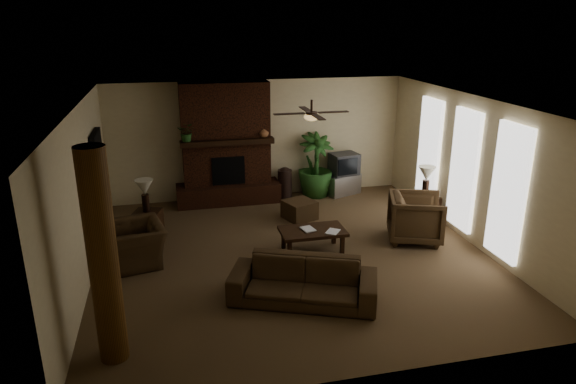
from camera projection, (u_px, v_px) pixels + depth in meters
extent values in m
plane|color=brown|center=(293.00, 255.00, 9.55)|extent=(7.00, 7.00, 0.00)
plane|color=silver|center=(293.00, 103.00, 8.65)|extent=(7.00, 7.00, 0.00)
plane|color=beige|center=(258.00, 139.00, 12.33)|extent=(7.00, 0.00, 7.00)
plane|color=beige|center=(366.00, 275.00, 5.87)|extent=(7.00, 0.00, 7.00)
plane|color=beige|center=(82.00, 198.00, 8.35)|extent=(0.00, 7.00, 7.00)
plane|color=beige|center=(472.00, 170.00, 9.85)|extent=(0.00, 7.00, 7.00)
cube|color=#422011|center=(226.00, 144.00, 11.93)|extent=(2.00, 0.50, 2.80)
cube|color=#422011|center=(229.00, 193.00, 12.21)|extent=(2.40, 0.70, 0.45)
cube|color=black|center=(228.00, 171.00, 11.87)|extent=(0.75, 0.04, 0.65)
cube|color=black|center=(227.00, 142.00, 11.64)|extent=(2.10, 0.28, 0.12)
cube|color=white|center=(429.00, 153.00, 11.33)|extent=(0.08, 0.85, 2.35)
cube|color=white|center=(463.00, 170.00, 10.04)|extent=(0.08, 0.85, 2.35)
cube|color=white|center=(508.00, 193.00, 8.75)|extent=(0.08, 0.85, 2.35)
cylinder|color=brown|center=(103.00, 259.00, 6.25)|extent=(0.36, 0.36, 2.80)
cube|color=black|center=(101.00, 185.00, 10.13)|extent=(0.10, 1.00, 2.10)
cylinder|color=black|center=(312.00, 107.00, 9.05)|extent=(0.04, 0.04, 0.24)
cylinder|color=black|center=(311.00, 113.00, 9.09)|extent=(0.20, 0.20, 0.06)
ellipsoid|color=#F2BF72|center=(311.00, 117.00, 9.11)|extent=(0.26, 0.26, 0.14)
cube|color=black|center=(333.00, 112.00, 9.17)|extent=(0.55, 0.12, 0.01)
cube|color=black|center=(289.00, 114.00, 9.00)|extent=(0.55, 0.12, 0.01)
cube|color=black|center=(306.00, 109.00, 9.46)|extent=(0.12, 0.55, 0.01)
cube|color=black|center=(318.00, 117.00, 8.72)|extent=(0.12, 0.55, 0.01)
imported|color=#43301C|center=(303.00, 275.00, 7.90)|extent=(2.32, 1.45, 0.87)
imported|color=#43301C|center=(135.00, 237.00, 9.14)|extent=(0.93, 1.22, 0.95)
imported|color=#43301C|center=(416.00, 216.00, 10.05)|extent=(1.20, 1.24, 1.02)
cube|color=black|center=(313.00, 231.00, 9.60)|extent=(1.20, 0.70, 0.06)
cube|color=black|center=(289.00, 250.00, 9.33)|extent=(0.07, 0.07, 0.37)
cube|color=black|center=(342.00, 245.00, 9.55)|extent=(0.07, 0.07, 0.37)
cube|color=black|center=(283.00, 239.00, 9.79)|extent=(0.07, 0.07, 0.37)
cube|color=black|center=(334.00, 234.00, 10.01)|extent=(0.07, 0.07, 0.37)
cube|color=#43301C|center=(300.00, 210.00, 11.23)|extent=(0.78, 0.78, 0.40)
cube|color=#AEAEB0|center=(342.00, 184.00, 12.81)|extent=(0.97, 0.77, 0.50)
cube|color=#353537|center=(344.00, 164.00, 12.65)|extent=(0.73, 0.61, 0.52)
cube|color=black|center=(348.00, 167.00, 12.41)|extent=(0.52, 0.12, 0.40)
cylinder|color=black|center=(285.00, 184.00, 12.46)|extent=(0.34, 0.34, 0.70)
sphere|color=black|center=(285.00, 174.00, 12.38)|extent=(0.34, 0.34, 0.34)
imported|color=#295622|center=(315.00, 179.00, 12.60)|extent=(1.22, 1.71, 0.86)
cube|color=black|center=(148.00, 224.00, 10.24)|extent=(0.63, 0.63, 0.55)
cylinder|color=black|center=(146.00, 203.00, 10.10)|extent=(0.15, 0.15, 0.35)
cone|color=beige|center=(144.00, 187.00, 10.00)|extent=(0.39, 0.39, 0.30)
cube|color=black|center=(424.00, 208.00, 11.10)|extent=(0.57, 0.57, 0.55)
cylinder|color=black|center=(425.00, 188.00, 10.98)|extent=(0.17, 0.17, 0.35)
cone|color=beige|center=(427.00, 173.00, 10.87)|extent=(0.44, 0.44, 0.30)
imported|color=#295622|center=(187.00, 134.00, 11.37)|extent=(0.49, 0.52, 0.33)
imported|color=#97613C|center=(264.00, 132.00, 11.81)|extent=(0.25, 0.26, 0.22)
imported|color=#999999|center=(303.00, 224.00, 9.49)|extent=(0.22, 0.07, 0.29)
imported|color=#999999|center=(327.00, 224.00, 9.47)|extent=(0.18, 0.15, 0.29)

